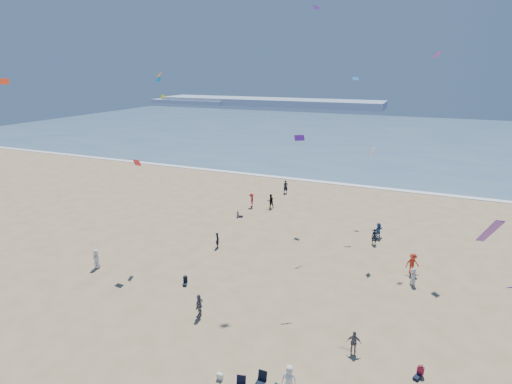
% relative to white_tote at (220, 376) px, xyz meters
% --- Properties ---
extents(ocean, '(220.00, 100.00, 0.06)m').
position_rel_white_tote_xyz_m(ocean, '(-2.47, 93.52, -0.17)').
color(ocean, '#476B84').
rests_on(ocean, ground).
extents(surf_line, '(220.00, 1.20, 0.08)m').
position_rel_white_tote_xyz_m(surf_line, '(-2.47, 43.52, -0.16)').
color(surf_line, white).
rests_on(surf_line, ground).
extents(headland_far, '(110.00, 20.00, 3.20)m').
position_rel_white_tote_xyz_m(headland_far, '(-62.47, 168.52, 1.40)').
color(headland_far, '#7A8EA8').
rests_on(headland_far, ground).
extents(headland_near, '(40.00, 14.00, 2.00)m').
position_rel_white_tote_xyz_m(headland_near, '(-102.47, 163.52, 0.80)').
color(headland_near, '#7A8EA8').
rests_on(headland_near, ground).
extents(standing_flyers, '(29.57, 42.69, 1.89)m').
position_rel_white_tote_xyz_m(standing_flyers, '(-0.26, 15.79, 0.67)').
color(standing_flyers, slate).
rests_on(standing_flyers, ground).
extents(seated_group, '(21.95, 29.34, 0.84)m').
position_rel_white_tote_xyz_m(seated_group, '(-2.07, 6.29, 0.22)').
color(seated_group, white).
rests_on(seated_group, ground).
extents(white_tote, '(0.35, 0.20, 0.40)m').
position_rel_white_tote_xyz_m(white_tote, '(0.00, 0.00, 0.00)').
color(white_tote, white).
rests_on(white_tote, ground).
extents(kites_aloft, '(44.01, 43.56, 28.77)m').
position_rel_white_tote_xyz_m(kites_aloft, '(6.18, 11.23, 14.81)').
color(kites_aloft, red).
rests_on(kites_aloft, ground).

